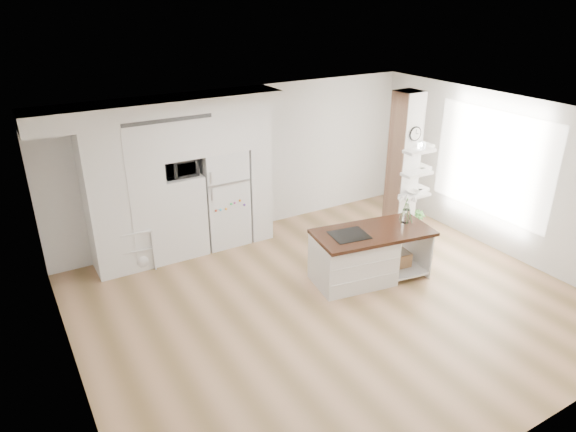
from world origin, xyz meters
name	(u,v)px	position (x,y,z in m)	size (l,w,h in m)	color
floor	(333,303)	(0.00, 0.00, 0.00)	(7.00, 6.00, 0.01)	tan
room	(338,185)	(0.00, 0.00, 1.86)	(7.04, 6.04, 2.72)	white
cabinet_wall	(169,172)	(-1.45, 2.67, 1.51)	(4.00, 0.71, 2.70)	silver
refrigerator	(223,197)	(-0.53, 2.68, 0.88)	(0.78, 0.69, 1.75)	silver
column	(409,169)	(2.38, 1.13, 1.35)	(0.69, 0.90, 2.70)	silver
window	(492,163)	(3.48, 0.30, 1.50)	(2.40, 2.40, 0.00)	white
pendant_light	(426,145)	(1.70, 0.15, 2.12)	(0.12, 0.12, 0.10)	white
kitchen_island	(360,256)	(0.74, 0.34, 0.44)	(1.95, 1.15, 1.40)	silver
bookshelf	(136,252)	(-2.18, 2.50, 0.31)	(0.64, 0.41, 0.72)	silver
floor_plant_a	(420,235)	(2.37, 0.69, 0.24)	(0.26, 0.21, 0.47)	#39732E
floor_plant_b	(418,222)	(2.73, 1.12, 0.23)	(0.26, 0.26, 0.47)	#39732E
microwave	(180,167)	(-1.27, 2.62, 1.57)	(0.54, 0.37, 0.30)	#2D2D2D
shelf_plant	(414,155)	(2.63, 1.30, 1.52)	(0.27, 0.23, 0.30)	#39732E
decor_bowl	(413,192)	(2.30, 0.90, 1.00)	(0.22, 0.22, 0.05)	white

